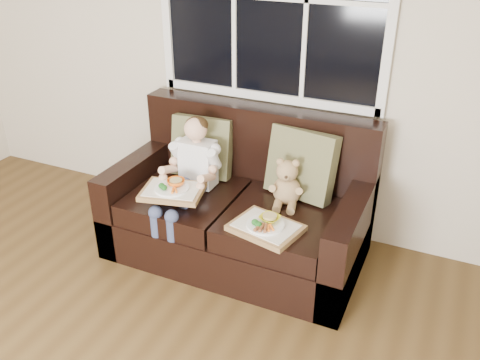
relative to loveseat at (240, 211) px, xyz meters
The scene contains 7 objects.
loveseat is the anchor object (origin of this frame).
pillow_left 0.53m from the loveseat, 157.43° to the left, with size 0.45×0.24×0.44m.
pillow_right 0.54m from the loveseat, 22.41° to the left, with size 0.48×0.29×0.47m.
child 0.46m from the loveseat, 159.68° to the right, with size 0.34×0.58×0.78m.
teddy_bear 0.42m from the loveseat, ahead, with size 0.22×0.26×0.33m.
tray_left 0.54m from the loveseat, 133.19° to the right, with size 0.44×0.37×0.09m.
tray_right 0.51m from the loveseat, 47.13° to the right, with size 0.46×0.39×0.09m.
Camera 1 is at (1.72, -0.72, 2.13)m, focal length 38.00 mm.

